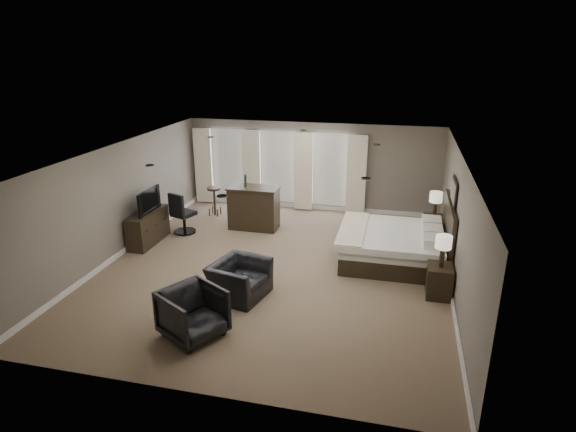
% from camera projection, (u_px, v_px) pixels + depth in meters
% --- Properties ---
extents(room, '(7.60, 8.60, 2.64)m').
position_uv_depth(room, '(275.00, 213.00, 10.33)').
color(room, brown).
rests_on(room, ground).
extents(window_bay, '(5.25, 0.20, 2.30)m').
position_uv_depth(window_bay, '(278.00, 169.00, 14.34)').
color(window_bay, silver).
rests_on(window_bay, room).
extents(bed, '(2.34, 2.24, 1.49)m').
position_uv_depth(bed, '(396.00, 231.00, 10.83)').
color(bed, silver).
rests_on(bed, ground).
extents(nightstand_near, '(0.48, 0.59, 0.64)m').
position_uv_depth(nightstand_near, '(439.00, 281.00, 9.45)').
color(nightstand_near, black).
rests_on(nightstand_near, ground).
extents(nightstand_far, '(0.49, 0.60, 0.65)m').
position_uv_depth(nightstand_far, '(433.00, 229.00, 12.10)').
color(nightstand_far, black).
rests_on(nightstand_far, ground).
extents(lamp_near, '(0.31, 0.31, 0.64)m').
position_uv_depth(lamp_near, '(443.00, 251.00, 9.23)').
color(lamp_near, beige).
rests_on(lamp_near, nightstand_near).
extents(lamp_far, '(0.31, 0.31, 0.64)m').
position_uv_depth(lamp_far, '(435.00, 205.00, 11.89)').
color(lamp_far, beige).
rests_on(lamp_far, nightstand_far).
extents(wall_art, '(0.04, 0.96, 0.56)m').
position_uv_depth(wall_art, '(454.00, 192.00, 10.25)').
color(wall_art, slate).
rests_on(wall_art, room).
extents(dresser, '(0.45, 1.40, 0.82)m').
position_uv_depth(dresser, '(148.00, 227.00, 11.98)').
color(dresser, black).
rests_on(dresser, ground).
extents(tv, '(0.59, 1.02, 0.13)m').
position_uv_depth(tv, '(146.00, 209.00, 11.82)').
color(tv, black).
rests_on(tv, dresser).
extents(armchair_near, '(0.94, 1.23, 0.96)m').
position_uv_depth(armchair_near, '(239.00, 274.00, 9.40)').
color(armchair_near, black).
rests_on(armchair_near, ground).
extents(armchair_far, '(1.22, 1.24, 0.95)m').
position_uv_depth(armchair_far, '(193.00, 311.00, 8.08)').
color(armchair_far, black).
rests_on(armchair_far, ground).
extents(bar_counter, '(1.34, 0.70, 1.17)m').
position_uv_depth(bar_counter, '(254.00, 208.00, 12.88)').
color(bar_counter, black).
rests_on(bar_counter, ground).
extents(bar_stool_left, '(0.40, 0.40, 0.83)m').
position_uv_depth(bar_stool_left, '(215.00, 201.00, 13.95)').
color(bar_stool_left, black).
rests_on(bar_stool_left, ground).
extents(bar_stool_right, '(0.43, 0.43, 0.71)m').
position_uv_depth(bar_stool_right, '(267.00, 213.00, 13.17)').
color(bar_stool_right, black).
rests_on(bar_stool_right, ground).
extents(desk_chair, '(0.73, 0.73, 1.12)m').
position_uv_depth(desk_chair, '(184.00, 213.00, 12.57)').
color(desk_chair, black).
rests_on(desk_chair, ground).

